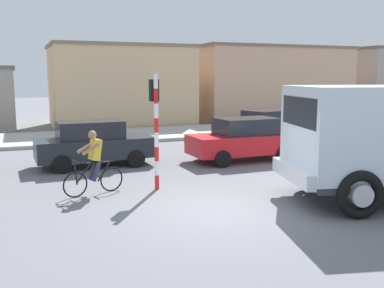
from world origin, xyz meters
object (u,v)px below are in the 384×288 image
Objects in this scene: cyclist at (94,163)px; car_far_side at (270,127)px; traffic_light_pole at (155,115)px; car_red_near at (244,139)px; car_white_mid at (94,143)px.

cyclist is 10.76m from car_far_side.
traffic_light_pole is 0.80× the size of car_red_near.
car_far_side is (3.05, 3.07, 0.00)m from car_red_near.
cyclist is 0.40× the size of car_far_side.
car_white_mid is at bearing 80.70° from cyclist.
traffic_light_pole reaches higher than car_far_side.
cyclist is at bearing -147.18° from car_far_side.
traffic_light_pole reaches higher than cyclist.
traffic_light_pole is (1.72, -0.02, 1.20)m from cyclist.
car_red_near and car_far_side have the same top height.
traffic_light_pole is at bearing -0.64° from cyclist.
car_far_side is at bearing 45.18° from car_red_near.
cyclist is 3.88m from car_white_mid.
car_white_mid is 8.65m from car_far_side.
cyclist is at bearing -155.27° from car_red_near.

